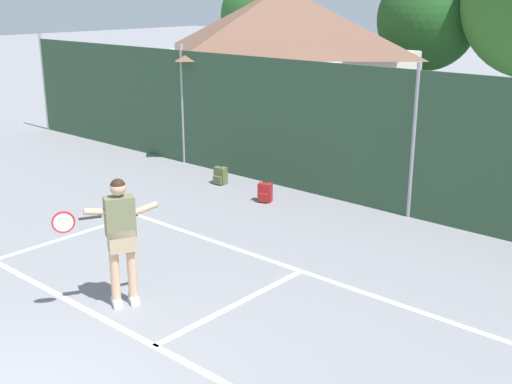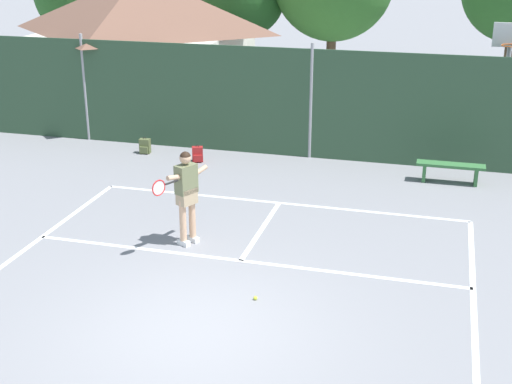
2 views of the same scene
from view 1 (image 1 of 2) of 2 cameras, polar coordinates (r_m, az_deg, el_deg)
name	(u,v)px [view 1 (image 1 of 2)]	position (r m, az deg, el deg)	size (l,w,h in m)	color
chainlink_fence	(414,145)	(12.72, 13.79, 4.02)	(26.09, 0.09, 3.03)	#2D4C33
clubhouse_building	(282,62)	(19.18, 2.31, 11.39)	(6.58, 5.86, 4.42)	beige
tennis_player	(120,231)	(9.04, -11.97, -3.39)	(0.62, 1.35, 1.85)	silver
backpack_olive	(220,176)	(14.88, -3.18, 1.42)	(0.29, 0.26, 0.46)	#566038
backpack_red	(265,193)	(13.60, 0.80, -0.08)	(0.33, 0.31, 0.46)	maroon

